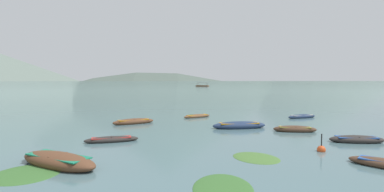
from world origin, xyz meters
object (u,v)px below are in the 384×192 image
(rowboat_5, at_px, (197,116))
(ferry_0, at_px, (202,86))
(rowboat_8, at_px, (295,129))
(mooring_buoy, at_px, (321,149))
(rowboat_6, at_px, (134,122))
(rowboat_4, at_px, (357,140))
(rowboat_2, at_px, (112,140))
(rowboat_3, at_px, (58,161))
(rowboat_1, at_px, (302,116))
(rowboat_0, at_px, (239,125))

(rowboat_5, bearing_deg, ferry_0, 91.76)
(rowboat_8, relative_size, mooring_buoy, 2.93)
(rowboat_6, distance_m, mooring_buoy, 15.53)
(rowboat_8, bearing_deg, rowboat_4, -51.28)
(ferry_0, distance_m, mooring_buoy, 152.50)
(rowboat_5, distance_m, rowboat_8, 10.77)
(rowboat_2, xyz_separation_m, ferry_0, (0.44, 150.51, 0.31))
(rowboat_3, relative_size, rowboat_6, 1.27)
(rowboat_1, distance_m, rowboat_3, 23.56)
(rowboat_0, height_order, rowboat_3, rowboat_3)
(rowboat_3, xyz_separation_m, mooring_buoy, (12.75, 3.50, -0.13))
(rowboat_0, bearing_deg, rowboat_2, -146.09)
(rowboat_4, bearing_deg, rowboat_0, 145.19)
(rowboat_4, bearing_deg, rowboat_1, 89.17)
(rowboat_3, xyz_separation_m, rowboat_6, (-0.02, 12.35, -0.05))
(rowboat_3, relative_size, rowboat_8, 1.46)
(rowboat_0, bearing_deg, rowboat_4, -34.81)
(rowboat_4, bearing_deg, rowboat_2, -176.43)
(rowboat_5, bearing_deg, rowboat_1, 1.95)
(rowboat_5, xyz_separation_m, rowboat_8, (7.69, -7.54, 0.04))
(rowboat_5, relative_size, ferry_0, 0.38)
(rowboat_5, bearing_deg, rowboat_4, -46.42)
(rowboat_2, distance_m, rowboat_5, 12.83)
(rowboat_1, height_order, rowboat_8, rowboat_8)
(rowboat_0, distance_m, rowboat_8, 4.18)
(rowboat_0, distance_m, rowboat_3, 13.99)
(rowboat_0, xyz_separation_m, rowboat_2, (-8.40, -5.65, -0.07))
(rowboat_0, bearing_deg, rowboat_5, 120.46)
(rowboat_1, bearing_deg, ferry_0, 96.14)
(rowboat_0, xyz_separation_m, rowboat_6, (-9.05, 1.66, -0.03))
(rowboat_5, bearing_deg, rowboat_2, -111.48)
(rowboat_3, distance_m, rowboat_6, 12.35)
(rowboat_6, distance_m, rowboat_8, 13.36)
(rowboat_8, relative_size, ferry_0, 0.41)
(rowboat_0, height_order, rowboat_5, rowboat_0)
(rowboat_1, distance_m, ferry_0, 139.02)
(rowboat_6, bearing_deg, rowboat_2, -84.89)
(rowboat_1, bearing_deg, rowboat_6, -162.64)
(rowboat_0, distance_m, rowboat_6, 9.20)
(rowboat_1, height_order, rowboat_5, rowboat_1)
(rowboat_8, height_order, ferry_0, ferry_0)
(rowboat_2, height_order, rowboat_3, rowboat_3)
(rowboat_1, height_order, rowboat_4, rowboat_4)
(rowboat_6, height_order, ferry_0, ferry_0)
(rowboat_6, bearing_deg, rowboat_1, 17.36)
(rowboat_3, bearing_deg, rowboat_1, 47.39)
(rowboat_4, height_order, rowboat_5, rowboat_4)
(rowboat_1, bearing_deg, rowboat_2, -141.25)
(rowboat_3, relative_size, rowboat_4, 1.41)
(rowboat_6, height_order, mooring_buoy, mooring_buoy)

